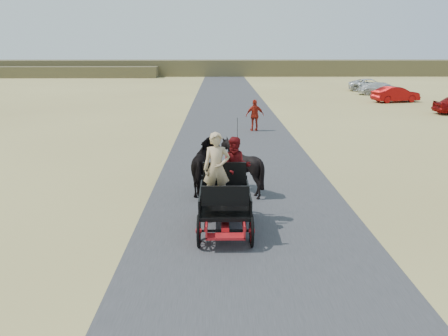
{
  "coord_description": "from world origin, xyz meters",
  "views": [
    {
      "loc": [
        -0.82,
        -8.87,
        4.52
      ],
      "look_at": [
        -0.69,
        3.0,
        1.2
      ],
      "focal_mm": 35.0,
      "sensor_mm": 36.0,
      "label": 1
    }
  ],
  "objects_px": {
    "horse_left": "(206,167)",
    "pedestrian": "(255,115)",
    "car_d": "(371,85)",
    "horse_right": "(241,167)",
    "car_b": "(396,94)",
    "car_c": "(380,89)",
    "carriage": "(225,217)"
  },
  "relations": [
    {
      "from": "car_c",
      "to": "horse_right",
      "type": "bearing_deg",
      "value": 170.78
    },
    {
      "from": "horse_left",
      "to": "horse_right",
      "type": "xyz_separation_m",
      "value": [
        1.1,
        0.0,
        0.0
      ]
    },
    {
      "from": "horse_right",
      "to": "car_c",
      "type": "xyz_separation_m",
      "value": [
        14.65,
        28.61,
        -0.27
      ]
    },
    {
      "from": "car_c",
      "to": "carriage",
      "type": "bearing_deg",
      "value": 172.22
    },
    {
      "from": "carriage",
      "to": "horse_left",
      "type": "distance_m",
      "value": 3.09
    },
    {
      "from": "horse_right",
      "to": "car_b",
      "type": "bearing_deg",
      "value": -121.18
    },
    {
      "from": "carriage",
      "to": "horse_right",
      "type": "bearing_deg",
      "value": 79.61
    },
    {
      "from": "horse_right",
      "to": "car_b",
      "type": "relative_size",
      "value": 0.43
    },
    {
      "from": "pedestrian",
      "to": "car_d",
      "type": "height_order",
      "value": "pedestrian"
    },
    {
      "from": "pedestrian",
      "to": "car_d",
      "type": "xyz_separation_m",
      "value": [
        13.82,
        22.01,
        -0.24
      ]
    },
    {
      "from": "horse_left",
      "to": "car_d",
      "type": "distance_m",
      "value": 36.33
    },
    {
      "from": "horse_left",
      "to": "car_d",
      "type": "height_order",
      "value": "horse_left"
    },
    {
      "from": "horse_right",
      "to": "horse_left",
      "type": "bearing_deg",
      "value": 0.0
    },
    {
      "from": "horse_right",
      "to": "car_b",
      "type": "xyz_separation_m",
      "value": [
        14.06,
        23.24,
        -0.2
      ]
    },
    {
      "from": "horse_left",
      "to": "pedestrian",
      "type": "bearing_deg",
      "value": -102.75
    },
    {
      "from": "car_b",
      "to": "horse_right",
      "type": "bearing_deg",
      "value": 134.62
    },
    {
      "from": "horse_left",
      "to": "pedestrian",
      "type": "height_order",
      "value": "pedestrian"
    },
    {
      "from": "car_d",
      "to": "horse_left",
      "type": "bearing_deg",
      "value": 168.33
    },
    {
      "from": "horse_left",
      "to": "pedestrian",
      "type": "xyz_separation_m",
      "value": [
        2.38,
        10.51,
        0.02
      ]
    },
    {
      "from": "horse_right",
      "to": "pedestrian",
      "type": "distance_m",
      "value": 10.59
    },
    {
      "from": "pedestrian",
      "to": "car_c",
      "type": "bearing_deg",
      "value": -136.37
    },
    {
      "from": "carriage",
      "to": "horse_right",
      "type": "distance_m",
      "value": 3.09
    },
    {
      "from": "pedestrian",
      "to": "car_c",
      "type": "distance_m",
      "value": 22.51
    },
    {
      "from": "horse_right",
      "to": "car_c",
      "type": "height_order",
      "value": "horse_right"
    },
    {
      "from": "car_b",
      "to": "car_d",
      "type": "height_order",
      "value": "car_b"
    },
    {
      "from": "horse_right",
      "to": "car_b",
      "type": "distance_m",
      "value": 27.17
    },
    {
      "from": "horse_left",
      "to": "car_d",
      "type": "xyz_separation_m",
      "value": [
        16.2,
        32.52,
        -0.22
      ]
    },
    {
      "from": "car_b",
      "to": "car_c",
      "type": "distance_m",
      "value": 5.4
    },
    {
      "from": "horse_right",
      "to": "pedestrian",
      "type": "xyz_separation_m",
      "value": [
        1.28,
        10.51,
        0.01
      ]
    },
    {
      "from": "carriage",
      "to": "car_c",
      "type": "height_order",
      "value": "car_c"
    },
    {
      "from": "horse_left",
      "to": "car_c",
      "type": "height_order",
      "value": "horse_left"
    },
    {
      "from": "horse_left",
      "to": "car_b",
      "type": "distance_m",
      "value": 27.75
    }
  ]
}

